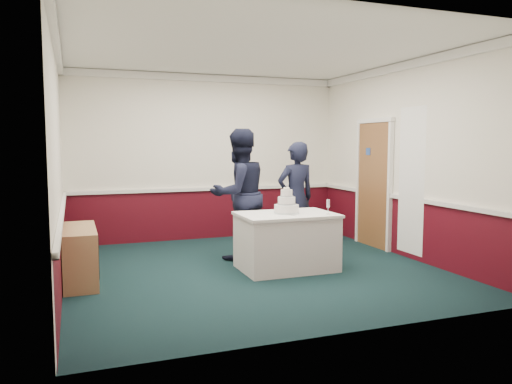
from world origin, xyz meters
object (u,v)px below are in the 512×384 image
object	(u,v)px
champagne_flute	(328,204)
cake_knife	(290,215)
cake_table	(286,241)
wedding_cake	(287,205)
person_woman	(296,198)
sideboard	(80,255)
person_man	(239,194)

from	to	relation	value
champagne_flute	cake_knife	bearing A→B (deg)	171.42
cake_table	champagne_flute	xyz separation A→B (m)	(0.50, -0.28, 0.53)
wedding_cake	cake_knife	distance (m)	0.23
champagne_flute	person_woman	distance (m)	1.19
person_woman	sideboard	bearing A→B (deg)	4.53
cake_table	person_man	xyz separation A→B (m)	(-0.41, 0.86, 0.59)
sideboard	cake_knife	world-z (taller)	cake_knife
champagne_flute	person_man	world-z (taller)	person_man
champagne_flute	person_woman	world-z (taller)	person_woman
sideboard	wedding_cake	xyz separation A→B (m)	(2.72, -0.29, 0.55)
sideboard	wedding_cake	world-z (taller)	wedding_cake
cake_table	person_woman	world-z (taller)	person_woman
champagne_flute	sideboard	bearing A→B (deg)	170.04
cake_knife	person_man	world-z (taller)	person_man
cake_knife	person_woman	xyz separation A→B (m)	(0.59, 1.11, 0.10)
sideboard	champagne_flute	xyz separation A→B (m)	(3.22, -0.57, 0.58)
wedding_cake	champagne_flute	world-z (taller)	wedding_cake
cake_table	wedding_cake	bearing A→B (deg)	90.00
person_man	person_woman	distance (m)	0.98
cake_knife	person_man	distance (m)	1.14
cake_table	person_woman	xyz separation A→B (m)	(0.56, 0.91, 0.49)
champagne_flute	person_woman	bearing A→B (deg)	87.09
wedding_cake	cake_knife	size ratio (longest dim) A/B	1.65
cake_table	wedding_cake	distance (m)	0.50
cake_knife	person_woman	size ratio (longest dim) A/B	0.12
person_man	person_woman	world-z (taller)	person_man
champagne_flute	person_man	bearing A→B (deg)	128.73
cake_table	wedding_cake	xyz separation A→B (m)	(0.00, 0.00, 0.50)
sideboard	cake_knife	size ratio (longest dim) A/B	5.45
cake_knife	cake_table	bearing A→B (deg)	60.18
wedding_cake	person_man	distance (m)	0.96
cake_table	wedding_cake	size ratio (longest dim) A/B	3.63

